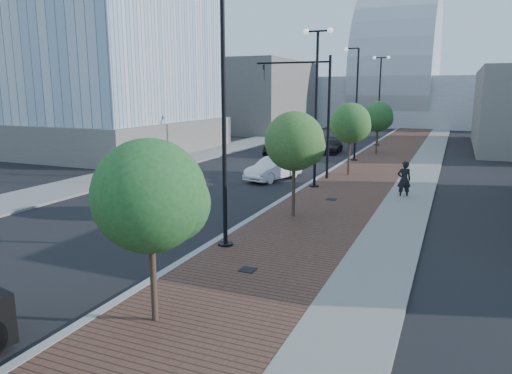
% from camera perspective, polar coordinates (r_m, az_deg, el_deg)
% --- Properties ---
extents(sidewalk, '(7.00, 140.00, 0.12)m').
position_cam_1_polar(sidewalk, '(45.84, 16.76, 3.83)').
color(sidewalk, '#4C2D23').
rests_on(sidewalk, ground).
extents(concrete_strip, '(2.40, 140.00, 0.13)m').
position_cam_1_polar(concrete_strip, '(45.64, 20.13, 3.59)').
color(concrete_strip, slate).
rests_on(concrete_strip, ground).
extents(curb, '(0.30, 140.00, 0.14)m').
position_cam_1_polar(curb, '(46.34, 12.46, 4.14)').
color(curb, gray).
rests_on(curb, ground).
extents(west_sidewalk, '(4.00, 140.00, 0.12)m').
position_cam_1_polar(west_sidewalk, '(50.31, -2.30, 4.95)').
color(west_sidewalk, slate).
rests_on(west_sidewalk, ground).
extents(white_sedan, '(2.75, 4.80, 1.50)m').
position_cam_1_polar(white_sedan, '(31.33, 2.11, 2.21)').
color(white_sedan, silver).
rests_on(white_sedan, ground).
extents(dark_car_mid, '(2.73, 4.62, 1.21)m').
position_cam_1_polar(dark_car_mid, '(44.18, 2.46, 4.74)').
color(dark_car_mid, black).
rests_on(dark_car_mid, ground).
extents(dark_car_far, '(2.02, 4.48, 1.27)m').
position_cam_1_polar(dark_car_far, '(45.61, 8.99, 4.87)').
color(dark_car_far, black).
rests_on(dark_car_far, ground).
extents(pedestrian, '(0.88, 0.73, 2.07)m').
position_cam_1_polar(pedestrian, '(27.11, 17.38, 0.84)').
color(pedestrian, black).
rests_on(pedestrian, ground).
extents(streetlight_1, '(1.44, 0.56, 9.21)m').
position_cam_1_polar(streetlight_1, '(17.17, -4.20, 6.58)').
color(streetlight_1, black).
rests_on(streetlight_1, ground).
extents(streetlight_2, '(1.72, 0.56, 9.28)m').
position_cam_1_polar(streetlight_2, '(28.31, 7.24, 9.42)').
color(streetlight_2, black).
rests_on(streetlight_2, ground).
extents(streetlight_3, '(1.44, 0.56, 9.21)m').
position_cam_1_polar(streetlight_3, '(40.02, 11.81, 9.18)').
color(streetlight_3, black).
rests_on(streetlight_3, ground).
extents(streetlight_4, '(1.72, 0.56, 9.28)m').
position_cam_1_polar(streetlight_4, '(51.81, 14.59, 10.07)').
color(streetlight_4, black).
rests_on(streetlight_4, ground).
extents(traffic_mast, '(5.09, 0.20, 8.00)m').
position_cam_1_polar(traffic_mast, '(31.43, 7.16, 9.92)').
color(traffic_mast, black).
rests_on(traffic_mast, ground).
extents(tree_0, '(2.77, 2.77, 4.73)m').
position_cam_1_polar(tree_0, '(11.65, -12.42, -1.07)').
color(tree_0, '#382619').
rests_on(tree_0, ground).
extents(tree_1, '(2.68, 2.68, 4.92)m').
position_cam_1_polar(tree_1, '(21.43, 4.76, 5.48)').
color(tree_1, '#382619').
rests_on(tree_1, ground).
extents(tree_2, '(2.76, 2.76, 5.03)m').
position_cam_1_polar(tree_2, '(33.00, 11.35, 7.52)').
color(tree_2, '#382619').
rests_on(tree_2, ground).
extents(tree_3, '(2.71, 2.71, 4.87)m').
position_cam_1_polar(tree_3, '(44.81, 14.50, 8.22)').
color(tree_3, '#382619').
rests_on(tree_3, ground).
extents(tower_podium, '(19.00, 19.00, 3.00)m').
position_cam_1_polar(tower_podium, '(49.46, -18.06, 5.96)').
color(tower_podium, '#65605B').
rests_on(tower_podium, ground).
extents(convention_center, '(50.00, 30.00, 50.00)m').
position_cam_1_polar(convention_center, '(90.81, 16.72, 11.17)').
color(convention_center, '#9CA1A6').
rests_on(convention_center, ground).
extents(commercial_block_nw, '(14.00, 20.00, 10.00)m').
position_cam_1_polar(commercial_block_nw, '(71.10, -0.56, 10.87)').
color(commercial_block_nw, '#625D58').
rests_on(commercial_block_nw, ground).
extents(utility_cover_1, '(0.50, 0.50, 0.02)m').
position_cam_1_polar(utility_cover_1, '(15.55, -0.99, -9.91)').
color(utility_cover_1, black).
rests_on(utility_cover_1, sidewalk).
extents(utility_cover_2, '(0.50, 0.50, 0.02)m').
position_cam_1_polar(utility_cover_2, '(25.57, 9.03, -1.46)').
color(utility_cover_2, black).
rests_on(utility_cover_2, sidewalk).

